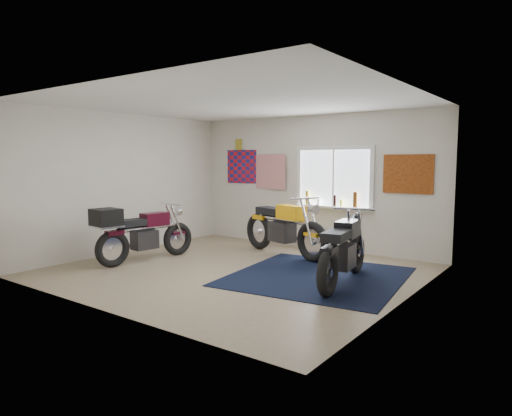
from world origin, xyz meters
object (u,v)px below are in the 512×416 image
Objects in this scene: navy_rug at (317,276)px; maroon_tourer at (139,233)px; black_chrome_bike at (343,252)px; yellow_triumph at (284,229)px.

maroon_tourer is (-3.03, -0.96, 0.52)m from navy_rug.
navy_rug is 1.25× the size of black_chrome_bike.
black_chrome_bike is at bearing -14.72° from navy_rug.
black_chrome_bike is at bearing -69.79° from maroon_tourer.
yellow_triumph is 1.11× the size of maroon_tourer.
yellow_triumph is (-1.31, 1.07, 0.50)m from navy_rug.
yellow_triumph is 2.66m from maroon_tourer.
maroon_tourer is (-1.72, -2.03, 0.02)m from yellow_triumph.
navy_rug is 0.68m from black_chrome_bike.
yellow_triumph is at bearing -33.38° from maroon_tourer.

